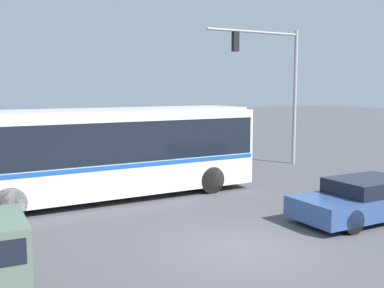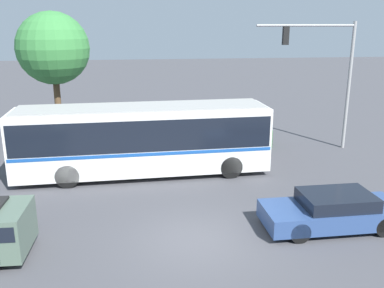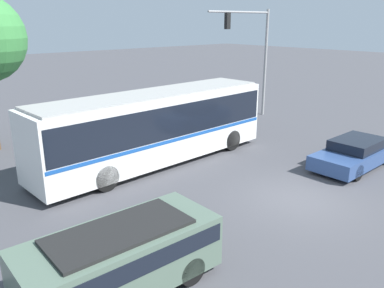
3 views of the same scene
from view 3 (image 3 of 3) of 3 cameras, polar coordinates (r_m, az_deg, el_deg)
The scene contains 6 objects.
ground_plane at distance 14.59m, azimuth 14.99°, elevation -7.69°, with size 140.00×140.00×0.00m, color #444449.
city_bus at distance 17.09m, azimuth -5.30°, elevation 2.97°, with size 11.28×2.85×3.16m.
sedan_foreground at distance 18.34m, azimuth 22.61°, elevation -1.23°, with size 4.69×1.90×1.22m.
suv_left_lane at distance 9.46m, azimuth -10.27°, elevation -15.59°, with size 4.65×2.05×1.60m.
traffic_light_pole at distance 25.49m, azimuth 9.01°, elevation 13.76°, with size 5.28×0.24×6.74m.
flowering_hedge at distance 22.31m, azimuth -3.94°, elevation 3.70°, with size 7.35×1.02×1.55m.
Camera 3 is at (-11.25, -7.04, 6.06)m, focal length 36.79 mm.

